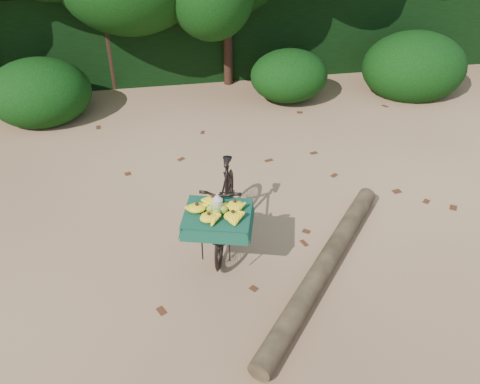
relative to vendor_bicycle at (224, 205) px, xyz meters
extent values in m
plane|color=tan|center=(0.30, -0.46, -0.52)|extent=(80.00, 80.00, 0.00)
imported|color=black|center=(0.01, 0.02, -0.02)|extent=(0.90, 1.74, 1.01)
cube|color=black|center=(-0.15, -0.56, 0.31)|extent=(0.47, 0.52, 0.03)
cube|color=#124430|center=(-0.15, -0.56, 0.32)|extent=(0.86, 0.78, 0.01)
ellipsoid|color=olive|center=(-0.09, -0.57, 0.38)|extent=(0.10, 0.08, 0.11)
ellipsoid|color=olive|center=(-0.14, -0.50, 0.38)|extent=(0.10, 0.08, 0.11)
ellipsoid|color=olive|center=(-0.22, -0.54, 0.38)|extent=(0.10, 0.08, 0.11)
ellipsoid|color=olive|center=(-0.17, -0.61, 0.38)|extent=(0.10, 0.08, 0.11)
cylinder|color=#EAE5C6|center=(-0.15, -0.55, 0.42)|extent=(0.12, 0.12, 0.15)
cylinder|color=brown|center=(1.02, -0.83, -0.40)|extent=(2.24, 2.67, 0.23)
cube|color=black|center=(0.30, 5.84, 0.38)|extent=(26.00, 1.80, 1.80)
camera|label=1|loc=(-0.66, -4.89, 3.68)|focal=38.00mm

